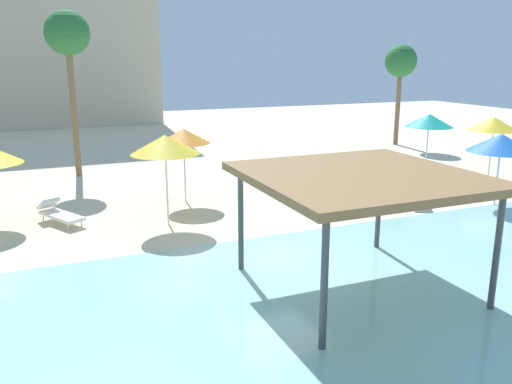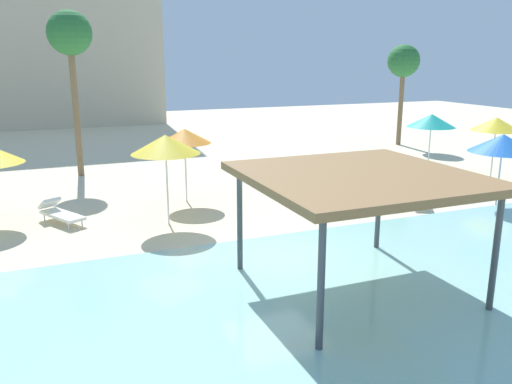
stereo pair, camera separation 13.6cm
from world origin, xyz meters
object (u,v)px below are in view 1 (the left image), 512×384
(shade_pavilion, at_px, (360,180))
(beach_umbrella_orange_3, at_px, (184,136))
(lounge_chair_0, at_px, (59,213))
(beach_umbrella_yellow_6, at_px, (165,145))
(beach_umbrella_yellow_2, at_px, (494,124))
(lounge_chair_3, at_px, (342,175))
(beach_umbrella_teal_1, at_px, (429,120))
(palm_tree_0, at_px, (68,38))
(lounge_chair_1, at_px, (417,194))
(palm_tree_1, at_px, (401,63))
(beach_umbrella_blue_5, at_px, (501,143))

(shade_pavilion, relative_size, beach_umbrella_orange_3, 1.76)
(lounge_chair_0, bearing_deg, beach_umbrella_yellow_6, 36.75)
(beach_umbrella_yellow_2, bearing_deg, beach_umbrella_orange_3, 172.80)
(lounge_chair_3, bearing_deg, beach_umbrella_teal_1, 132.56)
(lounge_chair_0, distance_m, palm_tree_0, 9.18)
(beach_umbrella_orange_3, relative_size, lounge_chair_1, 1.42)
(beach_umbrella_yellow_2, bearing_deg, palm_tree_0, 154.56)
(beach_umbrella_yellow_6, xyz_separation_m, palm_tree_1, (16.75, 10.32, 2.27))
(beach_umbrella_teal_1, distance_m, beach_umbrella_yellow_2, 3.61)
(beach_umbrella_blue_5, distance_m, lounge_chair_1, 3.37)
(beach_umbrella_orange_3, relative_size, beach_umbrella_blue_5, 1.04)
(shade_pavilion, height_order, lounge_chair_0, shade_pavilion)
(palm_tree_0, bearing_deg, beach_umbrella_yellow_6, -76.81)
(beach_umbrella_blue_5, bearing_deg, lounge_chair_3, 120.93)
(beach_umbrella_blue_5, height_order, palm_tree_1, palm_tree_1)
(beach_umbrella_yellow_6, relative_size, lounge_chair_0, 1.48)
(beach_umbrella_teal_1, relative_size, beach_umbrella_yellow_2, 0.93)
(beach_umbrella_blue_5, distance_m, lounge_chair_3, 6.50)
(palm_tree_1, bearing_deg, beach_umbrella_orange_3, -153.02)
(lounge_chair_0, bearing_deg, palm_tree_1, 85.49)
(lounge_chair_0, relative_size, palm_tree_1, 0.33)
(beach_umbrella_yellow_2, bearing_deg, beach_umbrella_yellow_6, -176.94)
(beach_umbrella_teal_1, height_order, beach_umbrella_yellow_6, beach_umbrella_yellow_6)
(beach_umbrella_yellow_2, relative_size, palm_tree_0, 0.38)
(beach_umbrella_teal_1, bearing_deg, shade_pavilion, -135.87)
(beach_umbrella_blue_5, xyz_separation_m, lounge_chair_1, (-2.41, 1.31, -1.96))
(shade_pavilion, height_order, beach_umbrella_yellow_2, shade_pavilion)
(lounge_chair_1, height_order, palm_tree_0, palm_tree_0)
(beach_umbrella_orange_3, bearing_deg, palm_tree_1, 26.98)
(beach_umbrella_orange_3, xyz_separation_m, lounge_chair_3, (7.03, 0.46, -2.12))
(shade_pavilion, distance_m, palm_tree_1, 21.97)
(palm_tree_0, bearing_deg, beach_umbrella_yellow_2, -25.44)
(beach_umbrella_yellow_2, height_order, lounge_chair_0, beach_umbrella_yellow_2)
(beach_umbrella_orange_3, relative_size, palm_tree_1, 0.46)
(beach_umbrella_yellow_6, bearing_deg, lounge_chair_1, -6.93)
(lounge_chair_0, bearing_deg, beach_umbrella_blue_5, 46.77)
(shade_pavilion, distance_m, beach_umbrella_yellow_6, 7.11)
(beach_umbrella_teal_1, xyz_separation_m, beach_umbrella_orange_3, (-12.79, -1.91, 0.21))
(lounge_chair_3, height_order, palm_tree_1, palm_tree_1)
(beach_umbrella_yellow_2, distance_m, beach_umbrella_orange_3, 13.29)
(beach_umbrella_yellow_6, xyz_separation_m, palm_tree_0, (-2.02, 8.60, 3.44))
(shade_pavilion, relative_size, lounge_chair_0, 2.46)
(lounge_chair_1, bearing_deg, lounge_chair_0, -69.19)
(lounge_chair_0, relative_size, lounge_chair_1, 1.02)
(lounge_chair_0, height_order, palm_tree_0, palm_tree_0)
(beach_umbrella_orange_3, distance_m, palm_tree_0, 7.84)
(lounge_chair_0, height_order, lounge_chair_1, same)
(beach_umbrella_orange_3, bearing_deg, beach_umbrella_yellow_2, -7.20)
(beach_umbrella_teal_1, height_order, beach_umbrella_blue_5, beach_umbrella_blue_5)
(palm_tree_1, bearing_deg, beach_umbrella_teal_1, -114.37)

